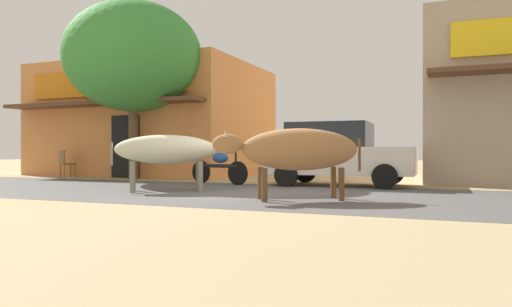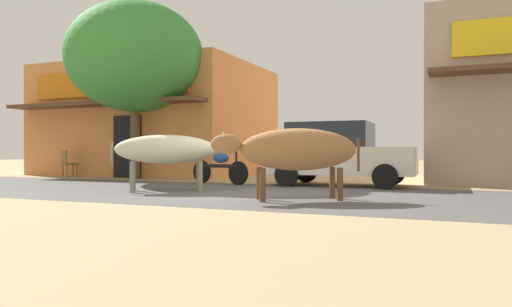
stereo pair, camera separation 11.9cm
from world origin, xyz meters
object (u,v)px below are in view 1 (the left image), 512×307
(cow_far_dark, at_px, (297,150))
(cafe_chair_near_tree, at_px, (65,162))
(parked_hatchback_car, at_px, (338,153))
(roadside_tree, at_px, (133,57))
(cow_near_brown, at_px, (170,150))
(parked_motorcycle, at_px, (220,167))

(cow_far_dark, distance_m, cafe_chair_near_tree, 10.71)
(parked_hatchback_car, bearing_deg, cow_far_dark, -87.78)
(parked_hatchback_car, bearing_deg, roadside_tree, 176.92)
(roadside_tree, xyz_separation_m, cow_far_dark, (6.88, -4.42, -3.00))
(parked_hatchback_car, height_order, cow_far_dark, parked_hatchback_car)
(cow_near_brown, distance_m, cafe_chair_near_tree, 7.45)
(parked_hatchback_car, relative_size, parked_motorcycle, 1.95)
(roadside_tree, xyz_separation_m, parked_hatchback_car, (6.72, -0.36, -3.08))
(roadside_tree, xyz_separation_m, cafe_chair_near_tree, (-2.85, 0.03, -3.41))
(parked_motorcycle, height_order, cow_far_dark, cow_far_dark)
(cow_near_brown, bearing_deg, parked_hatchback_car, 46.40)
(parked_motorcycle, relative_size, cafe_chair_near_tree, 2.10)
(cafe_chair_near_tree, bearing_deg, parked_motorcycle, -9.53)
(parked_motorcycle, bearing_deg, parked_hatchback_car, 12.63)
(parked_hatchback_car, height_order, cafe_chair_near_tree, parked_hatchback_car)
(roadside_tree, height_order, parked_motorcycle, roadside_tree)
(roadside_tree, distance_m, parked_hatchback_car, 7.40)
(roadside_tree, distance_m, cafe_chair_near_tree, 4.44)
(parked_motorcycle, distance_m, cafe_chair_near_tree, 6.56)
(parked_hatchback_car, height_order, cow_near_brown, parked_hatchback_car)
(roadside_tree, xyz_separation_m, parked_motorcycle, (3.62, -1.06, -3.45))
(parked_motorcycle, distance_m, cow_near_brown, 2.58)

